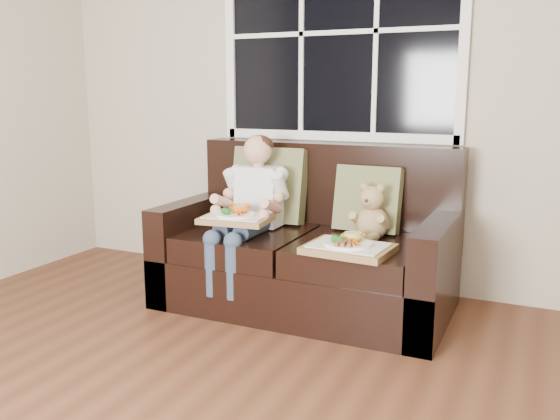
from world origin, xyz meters
The scene contains 8 objects.
window_back centered at (-0.14, 2.48, 1.65)m, with size 1.62×0.04×1.37m.
loveseat centered at (-0.14, 2.02, 0.31)m, with size 1.70×0.92×0.96m.
pillow_left centered at (-0.48, 2.17, 0.69)m, with size 0.49×0.23×0.49m.
pillow_right centered at (0.18, 2.17, 0.65)m, with size 0.40×0.18×0.41m.
child centered at (-0.47, 1.90, 0.65)m, with size 0.39×0.60×0.88m.
teddy_bear centered at (0.25, 2.01, 0.58)m, with size 0.21×0.26×0.33m.
tray_left centered at (-0.46, 1.69, 0.57)m, with size 0.42×0.34×0.09m.
tray_right centered at (0.23, 1.66, 0.48)m, with size 0.47×0.37×0.10m.
Camera 1 is at (1.15, -1.23, 1.28)m, focal length 38.00 mm.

